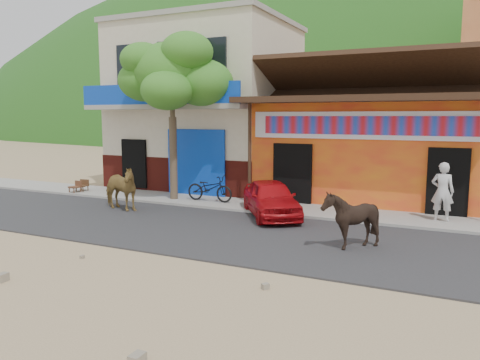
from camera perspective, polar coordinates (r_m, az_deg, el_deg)
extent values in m
plane|color=#9E825B|center=(10.37, -4.54, -9.92)|extent=(120.00, 120.00, 0.00)
cube|color=#28282B|center=(12.50, 1.27, -6.71)|extent=(60.00, 5.00, 0.04)
cube|color=gray|center=(15.67, 6.57, -3.63)|extent=(60.00, 2.00, 0.12)
cube|color=orange|center=(18.81, 16.46, 3.36)|extent=(8.00, 6.00, 3.60)
cube|color=beige|center=(21.29, -3.92, 8.72)|extent=(7.00, 6.00, 7.00)
ellipsoid|color=#194C14|center=(79.18, 22.53, 13.64)|extent=(100.00, 40.00, 24.00)
imported|color=olive|center=(16.04, -14.56, -0.95)|extent=(1.88, 1.14, 1.48)
imported|color=black|center=(11.33, 13.35, -4.70)|extent=(1.38, 1.25, 1.40)
imported|color=#B60D12|center=(14.57, 3.79, -2.23)|extent=(3.05, 3.55, 1.15)
imported|color=black|center=(16.74, -3.72, -1.01)|extent=(1.81, 0.65, 0.94)
imported|color=silver|center=(14.77, 23.46, -1.30)|extent=(0.66, 0.46, 1.72)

